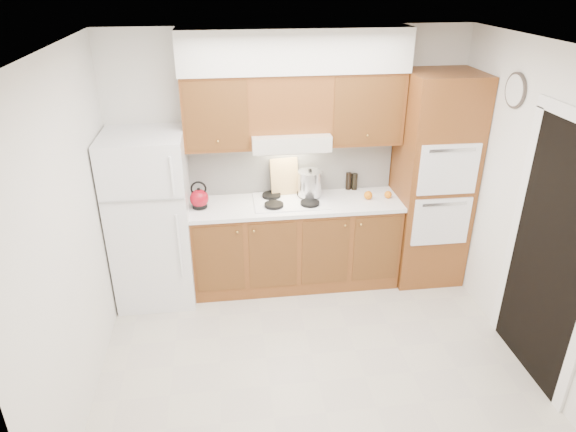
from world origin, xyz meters
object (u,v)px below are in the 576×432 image
Objects in this scene: oven_cabinet at (432,181)px; kettle at (199,198)px; stock_pot at (310,184)px; fridge at (151,219)px.

oven_cabinet is 11.97× the size of kettle.
kettle is (-2.37, -0.00, -0.06)m from oven_cabinet.
kettle is at bearing -174.30° from stock_pot.
oven_cabinet is at bearing -4.98° from stock_pot.
kettle is at bearing -179.96° from oven_cabinet.
fridge reaches higher than kettle.
oven_cabinet reaches higher than stock_pot.
stock_pot is (-1.26, 0.11, -0.01)m from oven_cabinet.
stock_pot reaches higher than kettle.
stock_pot is (1.11, 0.11, 0.05)m from kettle.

